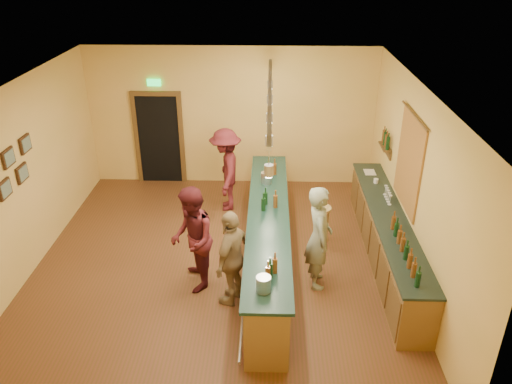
{
  "coord_description": "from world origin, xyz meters",
  "views": [
    {
      "loc": [
        0.87,
        -7.4,
        5.17
      ],
      "look_at": [
        0.65,
        0.2,
        1.36
      ],
      "focal_mm": 35.0,
      "sensor_mm": 36.0,
      "label": 1
    }
  ],
  "objects_px": {
    "back_counter": "(387,238)",
    "customer_c": "(226,170)",
    "bar_stool": "(321,214)",
    "tasting_bar": "(268,236)",
    "customer_b": "(232,258)",
    "customer_a": "(192,240)",
    "bartender": "(319,237)"
  },
  "relations": [
    {
      "from": "customer_c",
      "to": "bar_stool",
      "type": "xyz_separation_m",
      "value": [
        1.89,
        -1.37,
        -0.27
      ]
    },
    {
      "from": "customer_b",
      "to": "customer_c",
      "type": "bearing_deg",
      "value": -151.49
    },
    {
      "from": "customer_a",
      "to": "bar_stool",
      "type": "xyz_separation_m",
      "value": [
        2.2,
        1.39,
        -0.27
      ]
    },
    {
      "from": "back_counter",
      "to": "customer_c",
      "type": "bearing_deg",
      "value": 146.74
    },
    {
      "from": "customer_b",
      "to": "back_counter",
      "type": "bearing_deg",
      "value": 135.65
    },
    {
      "from": "tasting_bar",
      "to": "customer_a",
      "type": "bearing_deg",
      "value": -153.33
    },
    {
      "from": "back_counter",
      "to": "customer_b",
      "type": "xyz_separation_m",
      "value": [
        -2.65,
        -1.16,
        0.32
      ]
    },
    {
      "from": "customer_a",
      "to": "customer_b",
      "type": "distance_m",
      "value": 0.77
    },
    {
      "from": "tasting_bar",
      "to": "customer_c",
      "type": "height_order",
      "value": "customer_c"
    },
    {
      "from": "bartender",
      "to": "customer_c",
      "type": "distance_m",
      "value": 3.16
    },
    {
      "from": "back_counter",
      "to": "customer_c",
      "type": "xyz_separation_m",
      "value": [
        -3.01,
        1.97,
        0.41
      ]
    },
    {
      "from": "bar_stool",
      "to": "bartender",
      "type": "bearing_deg",
      "value": -97.32
    },
    {
      "from": "bar_stool",
      "to": "customer_a",
      "type": "bearing_deg",
      "value": -147.73
    },
    {
      "from": "tasting_bar",
      "to": "customer_a",
      "type": "height_order",
      "value": "customer_a"
    },
    {
      "from": "back_counter",
      "to": "bar_stool",
      "type": "relative_size",
      "value": 5.91
    },
    {
      "from": "tasting_bar",
      "to": "bar_stool",
      "type": "distance_m",
      "value": 1.26
    },
    {
      "from": "bar_stool",
      "to": "back_counter",
      "type": "bearing_deg",
      "value": -28.23
    },
    {
      "from": "back_counter",
      "to": "bartender",
      "type": "relative_size",
      "value": 2.53
    },
    {
      "from": "back_counter",
      "to": "bar_stool",
      "type": "xyz_separation_m",
      "value": [
        -1.12,
        0.6,
        0.14
      ]
    },
    {
      "from": "bartender",
      "to": "customer_c",
      "type": "height_order",
      "value": "bartender"
    },
    {
      "from": "customer_a",
      "to": "customer_b",
      "type": "bearing_deg",
      "value": 48.98
    },
    {
      "from": "bartender",
      "to": "customer_a",
      "type": "bearing_deg",
      "value": 90.3
    },
    {
      "from": "bartender",
      "to": "bar_stool",
      "type": "distance_m",
      "value": 1.31
    },
    {
      "from": "tasting_bar",
      "to": "customer_b",
      "type": "height_order",
      "value": "customer_b"
    },
    {
      "from": "back_counter",
      "to": "customer_c",
      "type": "distance_m",
      "value": 3.62
    },
    {
      "from": "customer_a",
      "to": "customer_c",
      "type": "distance_m",
      "value": 2.78
    },
    {
      "from": "customer_c",
      "to": "back_counter",
      "type": "bearing_deg",
      "value": 51.74
    },
    {
      "from": "customer_a",
      "to": "customer_b",
      "type": "height_order",
      "value": "customer_a"
    },
    {
      "from": "tasting_bar",
      "to": "bar_stool",
      "type": "height_order",
      "value": "tasting_bar"
    },
    {
      "from": "customer_a",
      "to": "customer_c",
      "type": "bearing_deg",
      "value": 161.16
    },
    {
      "from": "back_counter",
      "to": "tasting_bar",
      "type": "height_order",
      "value": "tasting_bar"
    },
    {
      "from": "customer_b",
      "to": "customer_c",
      "type": "relative_size",
      "value": 0.9
    }
  ]
}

